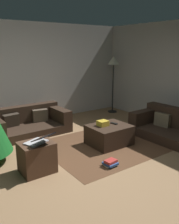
{
  "coord_description": "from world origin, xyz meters",
  "views": [
    {
      "loc": [
        -2.15,
        -3.0,
        1.95
      ],
      "look_at": [
        0.46,
        0.66,
        0.75
      ],
      "focal_mm": 38.71,
      "sensor_mm": 36.0,
      "label": 1
    }
  ],
  "objects_px": {
    "ottoman": "(109,135)",
    "book_stack": "(110,163)",
    "side_table": "(37,157)",
    "tv_remote": "(114,123)",
    "couch_left": "(27,123)",
    "gift_box": "(103,123)",
    "laptop": "(39,140)",
    "couch_right": "(175,128)",
    "corner_lamp": "(113,65)"
  },
  "relations": [
    {
      "from": "couch_right",
      "to": "book_stack",
      "type": "relative_size",
      "value": 8.04
    },
    {
      "from": "tv_remote",
      "to": "corner_lamp",
      "type": "xyz_separation_m",
      "value": [
        1.63,
        1.94,
        1.04
      ]
    },
    {
      "from": "laptop",
      "to": "ottoman",
      "type": "bearing_deg",
      "value": 9.53
    },
    {
      "from": "gift_box",
      "to": "laptop",
      "type": "height_order",
      "value": "laptop"
    },
    {
      "from": "tv_remote",
      "to": "corner_lamp",
      "type": "distance_m",
      "value": 2.74
    },
    {
      "from": "ottoman",
      "to": "gift_box",
      "type": "height_order",
      "value": "gift_box"
    },
    {
      "from": "ottoman",
      "to": "tv_remote",
      "type": "bearing_deg",
      "value": 9.41
    },
    {
      "from": "tv_remote",
      "to": "book_stack",
      "type": "relative_size",
      "value": 0.71
    },
    {
      "from": "couch_left",
      "to": "corner_lamp",
      "type": "height_order",
      "value": "corner_lamp"
    },
    {
      "from": "couch_left",
      "to": "ottoman",
      "type": "height_order",
      "value": "couch_left"
    },
    {
      "from": "couch_left",
      "to": "tv_remote",
      "type": "relative_size",
      "value": 11.25
    },
    {
      "from": "laptop",
      "to": "book_stack",
      "type": "distance_m",
      "value": 1.27
    },
    {
      "from": "book_stack",
      "to": "corner_lamp",
      "type": "xyz_separation_m",
      "value": [
        2.39,
        2.73,
        1.4
      ]
    },
    {
      "from": "couch_left",
      "to": "book_stack",
      "type": "height_order",
      "value": "couch_left"
    },
    {
      "from": "couch_left",
      "to": "book_stack",
      "type": "bearing_deg",
      "value": 101.18
    },
    {
      "from": "ottoman",
      "to": "tv_remote",
      "type": "relative_size",
      "value": 5.09
    },
    {
      "from": "side_table",
      "to": "corner_lamp",
      "type": "height_order",
      "value": "corner_lamp"
    },
    {
      "from": "tv_remote",
      "to": "couch_left",
      "type": "bearing_deg",
      "value": 117.09
    },
    {
      "from": "side_table",
      "to": "laptop",
      "type": "distance_m",
      "value": 0.31
    },
    {
      "from": "ottoman",
      "to": "laptop",
      "type": "relative_size",
      "value": 1.64
    },
    {
      "from": "couch_left",
      "to": "ottoman",
      "type": "distance_m",
      "value": 1.99
    },
    {
      "from": "gift_box",
      "to": "corner_lamp",
      "type": "bearing_deg",
      "value": 45.03
    },
    {
      "from": "side_table",
      "to": "book_stack",
      "type": "xyz_separation_m",
      "value": [
        1.08,
        -0.54,
        -0.2
      ]
    },
    {
      "from": "gift_box",
      "to": "laptop",
      "type": "relative_size",
      "value": 0.4
    },
    {
      "from": "ottoman",
      "to": "side_table",
      "type": "bearing_deg",
      "value": -172.55
    },
    {
      "from": "couch_right",
      "to": "side_table",
      "type": "xyz_separation_m",
      "value": [
        -3.02,
        0.41,
        -0.01
      ]
    },
    {
      "from": "ottoman",
      "to": "book_stack",
      "type": "height_order",
      "value": "ottoman"
    },
    {
      "from": "corner_lamp",
      "to": "side_table",
      "type": "bearing_deg",
      "value": -147.79
    },
    {
      "from": "couch_left",
      "to": "couch_right",
      "type": "relative_size",
      "value": 1.0
    },
    {
      "from": "tv_remote",
      "to": "book_stack",
      "type": "height_order",
      "value": "tv_remote"
    },
    {
      "from": "ottoman",
      "to": "laptop",
      "type": "height_order",
      "value": "laptop"
    },
    {
      "from": "gift_box",
      "to": "laptop",
      "type": "xyz_separation_m",
      "value": [
        -1.55,
        -0.35,
        0.1
      ]
    },
    {
      "from": "couch_right",
      "to": "gift_box",
      "type": "xyz_separation_m",
      "value": [
        -1.45,
        0.7,
        0.2
      ]
    },
    {
      "from": "couch_left",
      "to": "side_table",
      "type": "xyz_separation_m",
      "value": [
        -0.58,
        -1.87,
        0.01
      ]
    },
    {
      "from": "couch_right",
      "to": "side_table",
      "type": "distance_m",
      "value": 3.05
    },
    {
      "from": "book_stack",
      "to": "corner_lamp",
      "type": "distance_m",
      "value": 3.89
    },
    {
      "from": "side_table",
      "to": "book_stack",
      "type": "relative_size",
      "value": 2.32
    },
    {
      "from": "tv_remote",
      "to": "side_table",
      "type": "bearing_deg",
      "value": 176.76
    },
    {
      "from": "book_stack",
      "to": "corner_lamp",
      "type": "relative_size",
      "value": 0.13
    },
    {
      "from": "side_table",
      "to": "book_stack",
      "type": "height_order",
      "value": "side_table"
    },
    {
      "from": "book_stack",
      "to": "corner_lamp",
      "type": "bearing_deg",
      "value": 48.83
    },
    {
      "from": "ottoman",
      "to": "book_stack",
      "type": "xyz_separation_m",
      "value": [
        -0.61,
        -0.76,
        -0.15
      ]
    },
    {
      "from": "couch_left",
      "to": "corner_lamp",
      "type": "xyz_separation_m",
      "value": [
        2.89,
        0.31,
        1.22
      ]
    },
    {
      "from": "couch_left",
      "to": "laptop",
      "type": "height_order",
      "value": "laptop"
    },
    {
      "from": "couch_right",
      "to": "tv_remote",
      "type": "relative_size",
      "value": 11.27
    },
    {
      "from": "laptop",
      "to": "book_stack",
      "type": "bearing_deg",
      "value": -24.47
    },
    {
      "from": "ottoman",
      "to": "side_table",
      "type": "distance_m",
      "value": 1.71
    },
    {
      "from": "couch_left",
      "to": "laptop",
      "type": "relative_size",
      "value": 3.62
    },
    {
      "from": "couch_left",
      "to": "gift_box",
      "type": "xyz_separation_m",
      "value": [
        1.0,
        -1.58,
        0.22
      ]
    },
    {
      "from": "book_stack",
      "to": "gift_box",
      "type": "bearing_deg",
      "value": 59.41
    }
  ]
}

